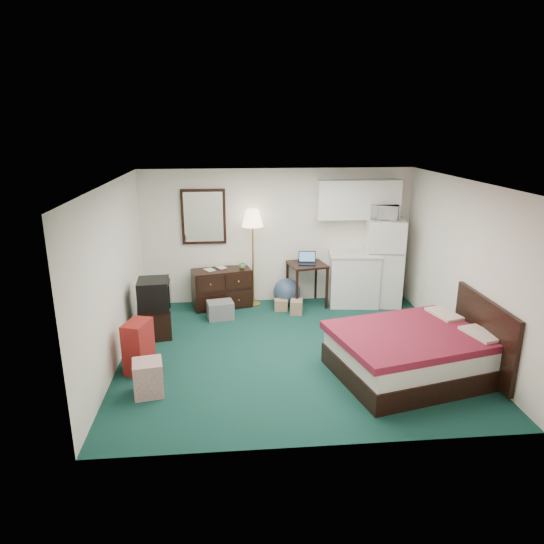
{
  "coord_description": "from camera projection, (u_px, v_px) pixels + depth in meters",
  "views": [
    {
      "loc": [
        -0.9,
        -6.53,
        3.23
      ],
      "look_at": [
        -0.27,
        0.4,
        1.12
      ],
      "focal_mm": 32.0,
      "sensor_mm": 36.0,
      "label": 1
    }
  ],
  "objects": [
    {
      "name": "headboard",
      "position": [
        483.0,
        335.0,
        6.48
      ],
      "size": [
        0.06,
        1.56,
        1.0
      ],
      "primitive_type": null,
      "color": "black",
      "rests_on": "walls"
    },
    {
      "name": "bed",
      "position": [
        411.0,
        354.0,
        6.46
      ],
      "size": [
        2.23,
        1.92,
        0.62
      ],
      "primitive_type": null,
      "rotation": [
        0.0,
        0.0,
        0.24
      ],
      "color": "maroon",
      "rests_on": "floor"
    },
    {
      "name": "floor",
      "position": [
        292.0,
        351.0,
        7.24
      ],
      "size": [
        5.0,
        4.5,
        0.01
      ],
      "primitive_type": "cube",
      "color": "#0C3630",
      "rests_on": "ground"
    },
    {
      "name": "book_b",
      "position": [
        217.0,
        263.0,
        8.84
      ],
      "size": [
        0.14,
        0.09,
        0.2
      ],
      "primitive_type": "imported",
      "rotation": [
        0.0,
        0.0,
        0.5
      ],
      "color": "#8C6D56",
      "rests_on": "dresser"
    },
    {
      "name": "mug",
      "position": [
        242.0,
        265.0,
        8.86
      ],
      "size": [
        0.13,
        0.1,
        0.13
      ],
      "primitive_type": "imported",
      "rotation": [
        0.0,
        0.0,
        0.01
      ],
      "color": "#619F4E",
      "rests_on": "dresser"
    },
    {
      "name": "crt_tv",
      "position": [
        154.0,
        294.0,
        7.53
      ],
      "size": [
        0.53,
        0.56,
        0.45
      ],
      "primitive_type": null,
      "rotation": [
        0.0,
        0.0,
        0.07
      ],
      "color": "black",
      "rests_on": "tv_stand"
    },
    {
      "name": "floor_lamp",
      "position": [
        253.0,
        258.0,
        8.86
      ],
      "size": [
        0.5,
        0.5,
        1.8
      ],
      "primitive_type": null,
      "rotation": [
        0.0,
        0.0,
        -0.35
      ],
      "color": "gold",
      "rests_on": "floor"
    },
    {
      "name": "laptop",
      "position": [
        307.0,
        259.0,
        8.8
      ],
      "size": [
        0.35,
        0.3,
        0.22
      ],
      "primitive_type": null,
      "rotation": [
        0.0,
        0.0,
        -0.15
      ],
      "color": "black",
      "rests_on": "desk"
    },
    {
      "name": "book_a",
      "position": [
        206.0,
        265.0,
        8.71
      ],
      "size": [
        0.14,
        0.09,
        0.21
      ],
      "primitive_type": "imported",
      "rotation": [
        0.0,
        0.0,
        0.52
      ],
      "color": "#8C6D56",
      "rests_on": "dresser"
    },
    {
      "name": "ceiling",
      "position": [
        295.0,
        182.0,
        6.51
      ],
      "size": [
        5.0,
        4.5,
        0.01
      ],
      "primitive_type": "cube",
      "color": "#F0E7C9",
      "rests_on": "walls"
    },
    {
      "name": "mirror",
      "position": [
        204.0,
        217.0,
        8.76
      ],
      "size": [
        0.8,
        0.06,
        1.0
      ],
      "primitive_type": null,
      "color": "white",
      "rests_on": "walls"
    },
    {
      "name": "desk",
      "position": [
        307.0,
        284.0,
        9.01
      ],
      "size": [
        0.74,
        0.74,
        0.8
      ],
      "primitive_type": null,
      "rotation": [
        0.0,
        0.0,
        0.18
      ],
      "color": "black",
      "rests_on": "floor"
    },
    {
      "name": "cardboard_box_a",
      "position": [
        281.0,
        305.0,
        8.82
      ],
      "size": [
        0.25,
        0.21,
        0.2
      ],
      "primitive_type": null,
      "rotation": [
        0.0,
        0.0,
        -0.06
      ],
      "color": "#8C6D56",
      "rests_on": "floor"
    },
    {
      "name": "walls",
      "position": [
        294.0,
        271.0,
        6.88
      ],
      "size": [
        5.01,
        4.51,
        2.5
      ],
      "color": "#F0E7C9",
      "rests_on": "floor"
    },
    {
      "name": "kitchen_counter",
      "position": [
        353.0,
        279.0,
        9.04
      ],
      "size": [
        0.95,
        0.77,
        0.96
      ],
      "primitive_type": null,
      "rotation": [
        0.0,
        0.0,
        -0.12
      ],
      "color": "white",
      "rests_on": "floor"
    },
    {
      "name": "microwave",
      "position": [
        385.0,
        210.0,
        8.72
      ],
      "size": [
        0.54,
        0.44,
        0.32
      ],
      "primitive_type": "imported",
      "rotation": [
        0.0,
        0.0,
        -0.42
      ],
      "color": "white",
      "rests_on": "fridge"
    },
    {
      "name": "upper_cabinets",
      "position": [
        358.0,
        199.0,
        8.78
      ],
      "size": [
        1.5,
        0.35,
        0.7
      ],
      "primitive_type": null,
      "color": "white",
      "rests_on": "walls"
    },
    {
      "name": "file_bin",
      "position": [
        220.0,
        310.0,
        8.43
      ],
      "size": [
        0.49,
        0.4,
        0.31
      ],
      "primitive_type": null,
      "rotation": [
        0.0,
        0.0,
        0.18
      ],
      "color": "slate",
      "rests_on": "floor"
    },
    {
      "name": "suitcase",
      "position": [
        138.0,
        346.0,
        6.58
      ],
      "size": [
        0.39,
        0.5,
        0.71
      ],
      "primitive_type": null,
      "rotation": [
        0.0,
        0.0,
        -0.3
      ],
      "color": "maroon",
      "rests_on": "floor"
    },
    {
      "name": "cardboard_box_b",
      "position": [
        296.0,
        307.0,
        8.66
      ],
      "size": [
        0.26,
        0.29,
        0.25
      ],
      "primitive_type": null,
      "rotation": [
        0.0,
        0.0,
        -0.21
      ],
      "color": "#8C6D56",
      "rests_on": "floor"
    },
    {
      "name": "retail_box",
      "position": [
        148.0,
        378.0,
        6.03
      ],
      "size": [
        0.41,
        0.41,
        0.45
      ],
      "primitive_type": null,
      "rotation": [
        0.0,
        0.0,
        0.18
      ],
      "color": "silver",
      "rests_on": "floor"
    },
    {
      "name": "exercise_ball",
      "position": [
        287.0,
        292.0,
        9.04
      ],
      "size": [
        0.63,
        0.63,
        0.51
      ],
      "primitive_type": "sphere",
      "rotation": [
        0.0,
        0.0,
        0.3
      ],
      "color": "navy",
      "rests_on": "floor"
    },
    {
      "name": "dresser",
      "position": [
        222.0,
        288.0,
        8.93
      ],
      "size": [
        1.13,
        0.71,
        0.72
      ],
      "primitive_type": null,
      "rotation": [
        0.0,
        0.0,
        0.24
      ],
      "color": "black",
      "rests_on": "floor"
    },
    {
      "name": "fridge",
      "position": [
        383.0,
        262.0,
        8.97
      ],
      "size": [
        0.76,
        0.76,
        1.61
      ],
      "primitive_type": null,
      "rotation": [
        0.0,
        0.0,
        -0.17
      ],
      "color": "white",
      "rests_on": "floor"
    },
    {
      "name": "tv_stand",
      "position": [
        154.0,
        321.0,
        7.7
      ],
      "size": [
        0.59,
        0.62,
        0.5
      ],
      "primitive_type": null,
      "rotation": [
        0.0,
        0.0,
        0.17
      ],
      "color": "black",
      "rests_on": "floor"
    }
  ]
}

